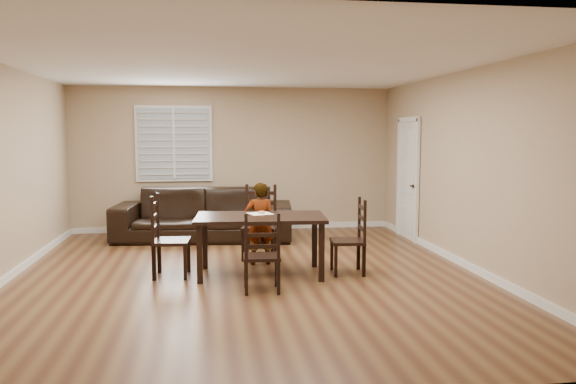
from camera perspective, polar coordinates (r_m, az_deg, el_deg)
The scene contains 11 objects.
ground at distance 7.40m, azimuth -4.13°, elevation -8.43°, with size 7.00×7.00×0.00m, color brown.
room at distance 7.35m, azimuth -4.06°, elevation 5.70°, with size 6.04×7.04×2.72m.
dining_table at distance 7.28m, azimuth -2.83°, elevation -3.11°, with size 1.73×1.06×0.78m.
chair_near at distance 8.36m, azimuth -2.81°, elevation -3.30°, with size 0.58×0.55×1.08m.
chair_far at distance 6.47m, azimuth -2.65°, elevation -6.64°, with size 0.44×0.41×0.94m.
chair_left at distance 7.41m, azimuth -12.73°, elevation -4.73°, with size 0.48×0.51×1.06m.
chair_right at distance 7.45m, azimuth 6.98°, elevation -4.81°, with size 0.46×0.48×1.00m.
child at distance 7.89m, azimuth -2.90°, elevation -3.22°, with size 0.42×0.28×1.16m, color gray.
napkin at distance 7.45m, azimuth -2.85°, elevation -2.20°, with size 0.29×0.29×0.00m, color white.
donut at distance 7.45m, azimuth -2.69°, elevation -2.05°, with size 0.09×0.09×0.03m.
sofa at distance 9.86m, azimuth -8.57°, elevation -2.24°, with size 3.02×1.18×0.88m, color black.
Camera 1 is at (-0.51, -7.15, 1.84)m, focal length 35.00 mm.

